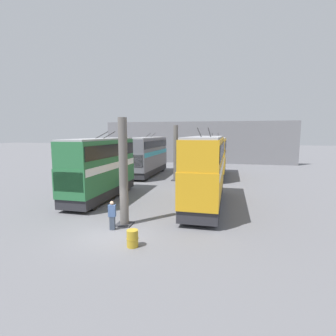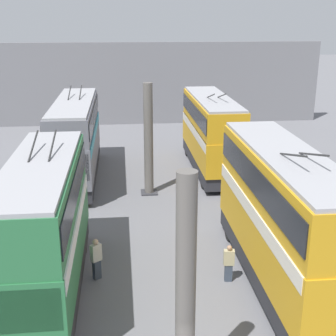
{
  "view_description": "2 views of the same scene",
  "coord_description": "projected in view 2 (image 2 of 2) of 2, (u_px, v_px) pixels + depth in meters",
  "views": [
    {
      "loc": [
        -12.72,
        -6.22,
        5.65
      ],
      "look_at": [
        9.35,
        -1.02,
        2.62
      ],
      "focal_mm": 28.0,
      "sensor_mm": 36.0,
      "label": 1
    },
    {
      "loc": [
        -8.53,
        1.51,
        10.06
      ],
      "look_at": [
        12.44,
        -0.61,
        3.23
      ],
      "focal_mm": 50.0,
      "sensor_mm": 36.0,
      "label": 2
    }
  ],
  "objects": [
    {
      "name": "bus_right_far",
      "position": [
        75.0,
        135.0,
        29.69
      ],
      "size": [
        10.85,
        2.54,
        5.71
      ],
      "color": "black",
      "rests_on": "ground_plane"
    },
    {
      "name": "bus_left_far",
      "position": [
        211.0,
        129.0,
        31.33
      ],
      "size": [
        10.12,
        2.54,
        5.65
      ],
      "color": "black",
      "rests_on": "ground_plane"
    },
    {
      "name": "person_by_left_row",
      "position": [
        229.0,
        262.0,
        18.45
      ],
      "size": [
        0.28,
        0.44,
        1.56
      ],
      "rotation": [
        0.0,
        0.0,
        6.18
      ],
      "color": "#384251",
      "rests_on": "ground_plane"
    },
    {
      "name": "depot_back_wall",
      "position": [
        136.0,
        84.0,
        45.05
      ],
      "size": [
        0.5,
        36.0,
        7.8
      ],
      "color": "slate",
      "rests_on": "ground_plane"
    },
    {
      "name": "support_column_near",
      "position": [
        186.0,
        295.0,
        12.14
      ],
      "size": [
        0.96,
        0.96,
        6.57
      ],
      "color": "#605B56",
      "rests_on": "ground_plane"
    },
    {
      "name": "bus_left_near",
      "position": [
        283.0,
        211.0,
        17.62
      ],
      "size": [
        10.6,
        2.54,
        6.01
      ],
      "color": "black",
      "rests_on": "ground_plane"
    },
    {
      "name": "support_column_far",
      "position": [
        149.0,
        142.0,
        27.03
      ],
      "size": [
        0.96,
        0.96,
        6.57
      ],
      "color": "#605B56",
      "rests_on": "ground_plane"
    },
    {
      "name": "bus_right_near",
      "position": [
        44.0,
        221.0,
        17.05
      ],
      "size": [
        9.33,
        2.54,
        5.82
      ],
      "color": "black",
      "rests_on": "ground_plane"
    },
    {
      "name": "person_by_right_row",
      "position": [
        96.0,
        258.0,
        18.58
      ],
      "size": [
        0.44,
        0.48,
        1.75
      ],
      "rotation": [
        0.0,
        0.0,
        3.77
      ],
      "color": "#384251",
      "rests_on": "ground_plane"
    }
  ]
}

